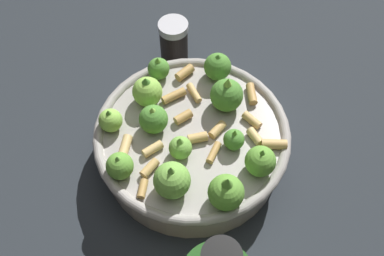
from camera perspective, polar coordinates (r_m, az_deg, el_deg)
ground_plane at (r=0.61m, az=0.00°, el=-3.51°), size 2.40×2.40×0.00m
cooking_pan at (r=0.58m, az=-0.04°, el=-1.54°), size 0.26×0.26×0.11m
pepper_shaker at (r=0.69m, az=-2.38°, el=11.02°), size 0.05×0.05×0.08m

